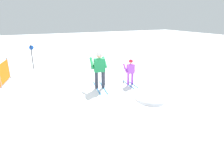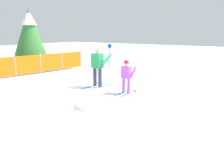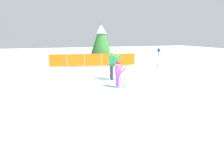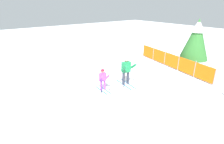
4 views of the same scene
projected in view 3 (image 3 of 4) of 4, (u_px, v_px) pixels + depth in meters
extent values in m
plane|color=white|center=(108.00, 79.00, 9.98)|extent=(60.00, 60.00, 0.00)
cube|color=#1966B2|center=(111.00, 79.00, 9.90)|extent=(1.60, 0.27, 0.02)
cube|color=#1966B2|center=(112.00, 80.00, 9.60)|extent=(1.60, 0.27, 0.02)
cylinder|color=#333847|center=(111.00, 72.00, 9.82)|extent=(0.15, 0.15, 0.76)
cylinder|color=#333847|center=(112.00, 73.00, 9.52)|extent=(0.15, 0.15, 0.76)
cube|color=#1E8C4C|center=(112.00, 60.00, 9.54)|extent=(0.33, 0.51, 0.59)
cylinder|color=#1E8C4C|center=(115.00, 59.00, 9.85)|extent=(0.57, 0.20, 0.45)
cylinder|color=#1E8C4C|center=(117.00, 60.00, 9.28)|extent=(0.57, 0.20, 0.45)
sphere|color=#D8AD8C|center=(112.00, 52.00, 9.45)|extent=(0.25, 0.25, 0.25)
sphere|color=silver|center=(112.00, 51.00, 9.44)|extent=(0.27, 0.27, 0.27)
cylinder|color=black|center=(116.00, 68.00, 9.99)|extent=(0.02, 0.02, 1.18)
cylinder|color=black|center=(116.00, 77.00, 10.10)|extent=(0.07, 0.07, 0.01)
cylinder|color=black|center=(118.00, 70.00, 9.38)|extent=(0.02, 0.02, 1.18)
cylinder|color=black|center=(118.00, 80.00, 9.49)|extent=(0.07, 0.07, 0.01)
cube|color=#1966B2|center=(117.00, 86.00, 8.41)|extent=(1.17, 0.09, 0.02)
cube|color=#1966B2|center=(118.00, 87.00, 8.21)|extent=(1.17, 0.09, 0.02)
cylinder|color=#B24CD8|center=(117.00, 80.00, 8.36)|extent=(0.11, 0.11, 0.55)
cylinder|color=#B24CD8|center=(118.00, 82.00, 8.15)|extent=(0.11, 0.11, 0.55)
cube|color=#B24CD8|center=(118.00, 71.00, 8.16)|extent=(0.21, 0.35, 0.43)
cylinder|color=#B24CD8|center=(119.00, 70.00, 8.40)|extent=(0.37, 0.10, 0.38)
cylinder|color=#B24CD8|center=(122.00, 71.00, 7.99)|extent=(0.37, 0.10, 0.38)
sphere|color=#D8AD8C|center=(118.00, 64.00, 8.09)|extent=(0.18, 0.18, 0.18)
sphere|color=red|center=(118.00, 63.00, 8.08)|extent=(0.19, 0.19, 0.19)
cylinder|color=black|center=(120.00, 77.00, 8.52)|extent=(0.02, 0.02, 0.86)
cylinder|color=black|center=(120.00, 84.00, 8.60)|extent=(0.07, 0.07, 0.01)
cylinder|color=black|center=(124.00, 79.00, 8.05)|extent=(0.02, 0.02, 0.86)
cylinder|color=black|center=(124.00, 87.00, 8.12)|extent=(0.07, 0.07, 0.01)
cylinder|color=gray|center=(49.00, 60.00, 13.37)|extent=(0.06, 0.06, 1.12)
cylinder|color=gray|center=(67.00, 60.00, 13.54)|extent=(0.06, 0.06, 1.12)
cylinder|color=gray|center=(84.00, 60.00, 13.71)|extent=(0.06, 0.06, 1.12)
cylinder|color=gray|center=(101.00, 60.00, 13.88)|extent=(0.06, 0.06, 1.12)
cylinder|color=gray|center=(118.00, 59.00, 14.05)|extent=(0.06, 0.06, 1.12)
cylinder|color=gray|center=(135.00, 59.00, 14.22)|extent=(0.06, 0.06, 1.12)
cube|color=orange|center=(58.00, 60.00, 13.45)|extent=(1.33, 0.28, 0.94)
cube|color=orange|center=(76.00, 60.00, 13.62)|extent=(1.33, 0.28, 0.94)
cube|color=orange|center=(93.00, 60.00, 13.79)|extent=(1.33, 0.28, 0.94)
cube|color=orange|center=(110.00, 59.00, 13.96)|extent=(1.33, 0.28, 0.94)
cube|color=orange|center=(126.00, 59.00, 14.13)|extent=(1.33, 0.28, 0.94)
cylinder|color=#4C3823|center=(101.00, 60.00, 15.16)|extent=(0.24, 0.24, 0.75)
cone|color=#30722F|center=(101.00, 39.00, 14.81)|extent=(1.90, 1.90, 2.78)
cone|color=white|center=(101.00, 28.00, 14.63)|extent=(0.86, 0.86, 0.83)
cylinder|color=black|center=(158.00, 58.00, 13.53)|extent=(0.05, 0.05, 1.49)
cylinder|color=blue|center=(159.00, 50.00, 13.39)|extent=(0.14, 0.26, 0.28)
ellipsoid|color=white|center=(81.00, 90.00, 7.90)|extent=(1.34, 1.14, 0.54)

